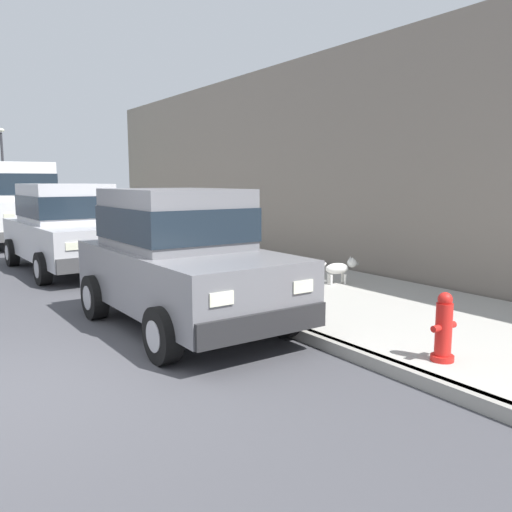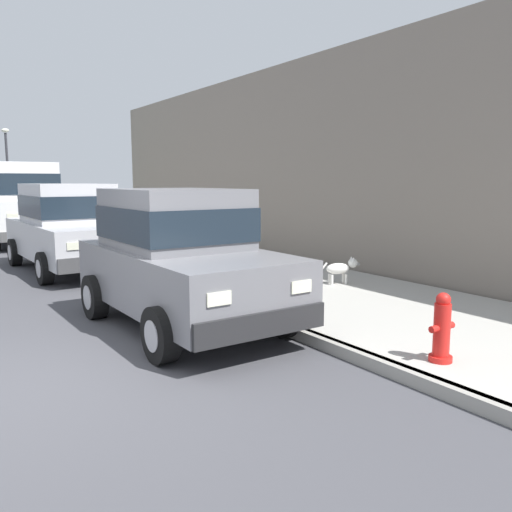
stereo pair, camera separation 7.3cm
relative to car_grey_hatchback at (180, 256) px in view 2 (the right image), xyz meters
The scene contains 10 objects.
ground_plane 2.70m from the car_grey_hatchback, 152.06° to the right, with size 80.00×80.00×0.00m, color #424247.
curb 1.78m from the car_grey_hatchback, 50.54° to the right, with size 0.16×64.00×0.14m, color gray.
sidewalk 3.15m from the car_grey_hatchback, 23.08° to the right, with size 3.60×64.00×0.14m, color #A8A59E.
car_grey_hatchback is the anchor object (origin of this frame).
car_silver_sedan 5.52m from the car_grey_hatchback, 90.81° to the left, with size 2.13×4.65×1.92m.
car_white_van 11.56m from the car_grey_hatchback, 90.38° to the left, with size 2.14×4.90×2.52m.
dog_white 3.46m from the car_grey_hatchback, ahead, with size 0.73×0.34×0.49m.
fire_hydrant 3.52m from the car_grey_hatchback, 65.89° to the right, with size 0.34×0.24×0.72m.
street_lamp 22.76m from the car_grey_hatchback, 86.66° to the left, with size 0.36×0.36×4.42m.
building_facade 6.49m from the car_grey_hatchback, 39.75° to the left, with size 0.50×20.00×4.74m, color slate.
Camera 2 is at (-0.82, -5.27, 1.99)m, focal length 36.73 mm.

